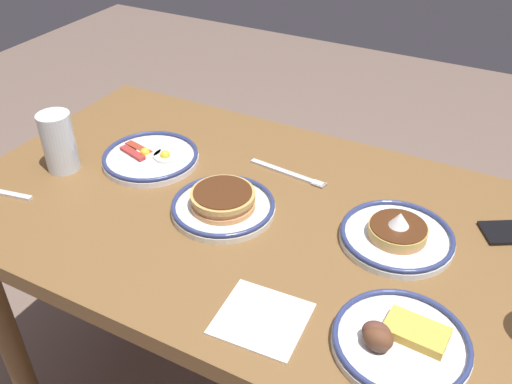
{
  "coord_description": "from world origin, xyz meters",
  "views": [
    {
      "loc": [
        -0.44,
        0.85,
        1.49
      ],
      "look_at": [
        0.02,
        -0.03,
        0.78
      ],
      "focal_mm": 39.03,
      "sensor_mm": 36.0,
      "label": 1
    }
  ],
  "objects_px": {
    "plate_far_companion": "(397,235)",
    "plate_far_side": "(398,341)",
    "drinking_glass": "(59,145)",
    "plate_near_main": "(151,157)",
    "plate_center_pancakes": "(223,204)",
    "paper_napkin": "(262,319)",
    "fork_near": "(288,173)"
  },
  "relations": [
    {
      "from": "plate_near_main",
      "to": "plate_far_companion",
      "type": "distance_m",
      "value": 0.62
    },
    {
      "from": "paper_napkin",
      "to": "fork_near",
      "type": "distance_m",
      "value": 0.46
    },
    {
      "from": "plate_far_side",
      "to": "drinking_glass",
      "type": "height_order",
      "value": "drinking_glass"
    },
    {
      "from": "plate_far_side",
      "to": "plate_far_companion",
      "type": "bearing_deg",
      "value": -73.29
    },
    {
      "from": "plate_center_pancakes",
      "to": "drinking_glass",
      "type": "height_order",
      "value": "drinking_glass"
    },
    {
      "from": "fork_near",
      "to": "plate_center_pancakes",
      "type": "bearing_deg",
      "value": 72.92
    },
    {
      "from": "plate_far_companion",
      "to": "drinking_glass",
      "type": "height_order",
      "value": "drinking_glass"
    },
    {
      "from": "drinking_glass",
      "to": "fork_near",
      "type": "height_order",
      "value": "drinking_glass"
    },
    {
      "from": "plate_near_main",
      "to": "plate_center_pancakes",
      "type": "height_order",
      "value": "plate_center_pancakes"
    },
    {
      "from": "plate_center_pancakes",
      "to": "plate_far_side",
      "type": "relative_size",
      "value": 1.0
    },
    {
      "from": "plate_far_side",
      "to": "plate_near_main",
      "type": "bearing_deg",
      "value": -21.48
    },
    {
      "from": "drinking_glass",
      "to": "plate_near_main",
      "type": "bearing_deg",
      "value": -143.84
    },
    {
      "from": "plate_center_pancakes",
      "to": "paper_napkin",
      "type": "bearing_deg",
      "value": 132.61
    },
    {
      "from": "drinking_glass",
      "to": "paper_napkin",
      "type": "height_order",
      "value": "drinking_glass"
    },
    {
      "from": "plate_far_companion",
      "to": "fork_near",
      "type": "distance_m",
      "value": 0.32
    },
    {
      "from": "plate_center_pancakes",
      "to": "plate_far_side",
      "type": "height_order",
      "value": "same"
    },
    {
      "from": "plate_far_companion",
      "to": "plate_far_side",
      "type": "height_order",
      "value": "plate_far_companion"
    },
    {
      "from": "drinking_glass",
      "to": "plate_far_side",
      "type": "bearing_deg",
      "value": 170.04
    },
    {
      "from": "plate_center_pancakes",
      "to": "plate_far_companion",
      "type": "height_order",
      "value": "plate_far_companion"
    },
    {
      "from": "fork_near",
      "to": "plate_near_main",
      "type": "bearing_deg",
      "value": 18.29
    },
    {
      "from": "plate_near_main",
      "to": "plate_far_companion",
      "type": "xyz_separation_m",
      "value": [
        -0.62,
        0.01,
        0.0
      ]
    },
    {
      "from": "plate_near_main",
      "to": "plate_far_companion",
      "type": "relative_size",
      "value": 1.03
    },
    {
      "from": "plate_far_companion",
      "to": "plate_far_side",
      "type": "relative_size",
      "value": 1.02
    },
    {
      "from": "drinking_glass",
      "to": "fork_near",
      "type": "xyz_separation_m",
      "value": [
        -0.49,
        -0.23,
        -0.06
      ]
    },
    {
      "from": "plate_near_main",
      "to": "fork_near",
      "type": "xyz_separation_m",
      "value": [
        -0.32,
        -0.11,
        -0.01
      ]
    },
    {
      "from": "plate_near_main",
      "to": "plate_far_companion",
      "type": "bearing_deg",
      "value": 178.65
    },
    {
      "from": "drinking_glass",
      "to": "fork_near",
      "type": "relative_size",
      "value": 0.71
    },
    {
      "from": "plate_near_main",
      "to": "plate_center_pancakes",
      "type": "xyz_separation_m",
      "value": [
        -0.26,
        0.09,
        0.01
      ]
    },
    {
      "from": "plate_near_main",
      "to": "paper_napkin",
      "type": "distance_m",
      "value": 0.58
    },
    {
      "from": "paper_napkin",
      "to": "fork_near",
      "type": "height_order",
      "value": "fork_near"
    },
    {
      "from": "plate_near_main",
      "to": "fork_near",
      "type": "bearing_deg",
      "value": -161.71
    },
    {
      "from": "plate_far_side",
      "to": "paper_napkin",
      "type": "relative_size",
      "value": 1.51
    }
  ]
}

